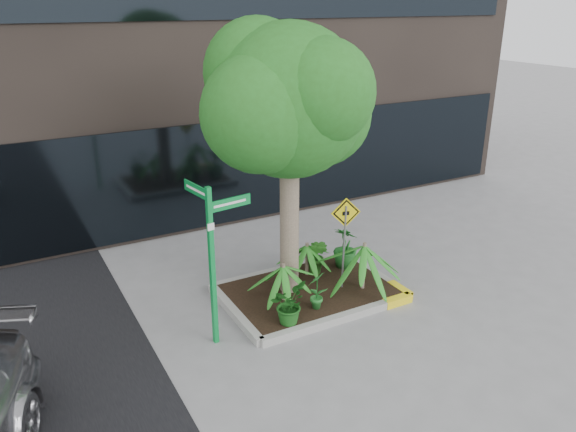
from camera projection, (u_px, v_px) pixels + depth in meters
ground at (308, 305)px, 10.67m from camera, size 80.00×80.00×0.00m
planter at (311, 291)px, 10.96m from camera, size 3.35×2.36×0.15m
tree at (289, 101)px, 9.66m from camera, size 3.46×3.07×5.19m
palm_front at (365, 246)px, 10.67m from camera, size 1.09×1.09×1.21m
palm_left at (283, 266)px, 10.33m from camera, size 0.83×0.83×0.92m
palm_back at (307, 245)px, 11.31m from camera, size 0.78×0.78×0.87m
shrub_a at (288, 304)px, 9.71m from camera, size 0.91×0.91×0.71m
shrub_b at (345, 247)px, 11.72m from camera, size 0.67×0.67×0.89m
shrub_c at (317, 289)px, 10.16m from camera, size 0.54×0.54×0.75m
shrub_d at (317, 256)px, 11.43m from camera, size 0.59×0.59×0.79m
street_sign_post at (212, 248)px, 8.98m from camera, size 0.88×0.81×2.77m
cattle_sign at (345, 228)px, 10.53m from camera, size 0.56×0.17×1.87m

